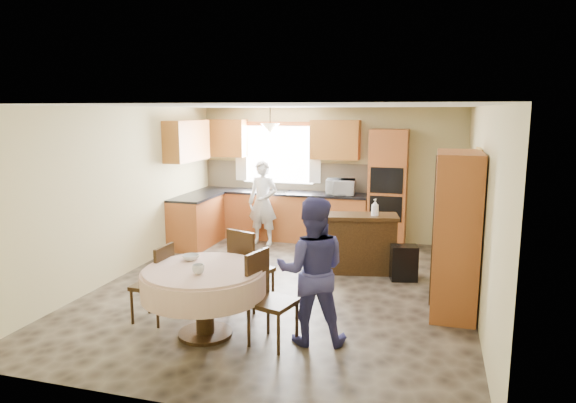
{
  "coord_description": "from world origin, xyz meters",
  "views": [
    {
      "loc": [
        1.94,
        -6.53,
        2.45
      ],
      "look_at": [
        -0.03,
        0.3,
        1.18
      ],
      "focal_mm": 32.0,
      "sensor_mm": 36.0,
      "label": 1
    }
  ],
  "objects_px": {
    "sideboard": "(358,245)",
    "chair_right": "(266,293)",
    "cupboard": "(456,233)",
    "person_dining": "(312,271)",
    "dining_table": "(204,283)",
    "chair_left": "(157,280)",
    "person_sink": "(263,203)",
    "chair_back": "(247,265)",
    "oven_tower": "(388,189)"
  },
  "relations": [
    {
      "from": "person_sink",
      "to": "person_dining",
      "type": "distance_m",
      "value": 4.14
    },
    {
      "from": "cupboard",
      "to": "chair_right",
      "type": "height_order",
      "value": "cupboard"
    },
    {
      "from": "sideboard",
      "to": "chair_right",
      "type": "bearing_deg",
      "value": -113.11
    },
    {
      "from": "sideboard",
      "to": "chair_left",
      "type": "xyz_separation_m",
      "value": [
        -1.96,
        -2.52,
        0.09
      ]
    },
    {
      "from": "cupboard",
      "to": "person_dining",
      "type": "bearing_deg",
      "value": -138.48
    },
    {
      "from": "chair_left",
      "to": "person_dining",
      "type": "relative_size",
      "value": 0.59
    },
    {
      "from": "chair_right",
      "to": "sideboard",
      "type": "bearing_deg",
      "value": 3.3
    },
    {
      "from": "person_dining",
      "to": "chair_back",
      "type": "bearing_deg",
      "value": -47.24
    },
    {
      "from": "dining_table",
      "to": "chair_left",
      "type": "relative_size",
      "value": 1.46
    },
    {
      "from": "sideboard",
      "to": "chair_back",
      "type": "height_order",
      "value": "chair_back"
    },
    {
      "from": "person_sink",
      "to": "oven_tower",
      "type": "bearing_deg",
      "value": 17.24
    },
    {
      "from": "dining_table",
      "to": "chair_right",
      "type": "height_order",
      "value": "chair_right"
    },
    {
      "from": "chair_left",
      "to": "chair_right",
      "type": "xyz_separation_m",
      "value": [
        1.39,
        -0.18,
        0.04
      ]
    },
    {
      "from": "person_sink",
      "to": "sideboard",
      "type": "bearing_deg",
      "value": -26.07
    },
    {
      "from": "sideboard",
      "to": "chair_right",
      "type": "relative_size",
      "value": 1.19
    },
    {
      "from": "cupboard",
      "to": "chair_left",
      "type": "xyz_separation_m",
      "value": [
        -3.32,
        -1.28,
        -0.47
      ]
    },
    {
      "from": "sideboard",
      "to": "cupboard",
      "type": "distance_m",
      "value": 1.92
    },
    {
      "from": "sideboard",
      "to": "dining_table",
      "type": "distance_m",
      "value": 3.01
    },
    {
      "from": "cupboard",
      "to": "person_sink",
      "type": "xyz_separation_m",
      "value": [
        -3.28,
        2.42,
        -0.21
      ]
    },
    {
      "from": "oven_tower",
      "to": "chair_back",
      "type": "distance_m",
      "value": 3.79
    },
    {
      "from": "cupboard",
      "to": "person_sink",
      "type": "distance_m",
      "value": 4.08
    },
    {
      "from": "person_sink",
      "to": "chair_right",
      "type": "bearing_deg",
      "value": -65.29
    },
    {
      "from": "chair_left",
      "to": "dining_table",
      "type": "bearing_deg",
      "value": 76.04
    },
    {
      "from": "sideboard",
      "to": "person_sink",
      "type": "distance_m",
      "value": 2.29
    },
    {
      "from": "oven_tower",
      "to": "dining_table",
      "type": "relative_size",
      "value": 1.57
    },
    {
      "from": "dining_table",
      "to": "chair_back",
      "type": "relative_size",
      "value": 1.33
    },
    {
      "from": "dining_table",
      "to": "oven_tower",
      "type": "bearing_deg",
      "value": 70.4
    },
    {
      "from": "dining_table",
      "to": "person_dining",
      "type": "distance_m",
      "value": 1.19
    },
    {
      "from": "person_dining",
      "to": "person_sink",
      "type": "bearing_deg",
      "value": -76.3
    },
    {
      "from": "chair_back",
      "to": "sideboard",
      "type": "bearing_deg",
      "value": -100.37
    },
    {
      "from": "cupboard",
      "to": "chair_back",
      "type": "distance_m",
      "value": 2.56
    },
    {
      "from": "dining_table",
      "to": "person_sink",
      "type": "distance_m",
      "value": 3.96
    },
    {
      "from": "chair_right",
      "to": "person_dining",
      "type": "xyz_separation_m",
      "value": [
        0.45,
        0.16,
        0.24
      ]
    },
    {
      "from": "chair_left",
      "to": "chair_back",
      "type": "relative_size",
      "value": 0.91
    },
    {
      "from": "chair_back",
      "to": "person_sink",
      "type": "bearing_deg",
      "value": -54.36
    },
    {
      "from": "person_dining",
      "to": "sideboard",
      "type": "bearing_deg",
      "value": -104.9
    },
    {
      "from": "dining_table",
      "to": "person_sink",
      "type": "xyz_separation_m",
      "value": [
        -0.65,
        3.9,
        0.18
      ]
    },
    {
      "from": "oven_tower",
      "to": "sideboard",
      "type": "bearing_deg",
      "value": -99.71
    },
    {
      "from": "sideboard",
      "to": "person_dining",
      "type": "bearing_deg",
      "value": -103.84
    },
    {
      "from": "chair_left",
      "to": "person_sink",
      "type": "relative_size",
      "value": 0.59
    },
    {
      "from": "oven_tower",
      "to": "chair_left",
      "type": "distance_m",
      "value": 4.76
    },
    {
      "from": "sideboard",
      "to": "person_dining",
      "type": "distance_m",
      "value": 2.57
    },
    {
      "from": "sideboard",
      "to": "chair_left",
      "type": "bearing_deg",
      "value": -139.14
    },
    {
      "from": "chair_back",
      "to": "dining_table",
      "type": "bearing_deg",
      "value": 99.26
    },
    {
      "from": "person_sink",
      "to": "person_dining",
      "type": "bearing_deg",
      "value": -58.64
    },
    {
      "from": "chair_back",
      "to": "person_dining",
      "type": "xyz_separation_m",
      "value": [
        0.98,
        -0.69,
        0.22
      ]
    },
    {
      "from": "sideboard",
      "to": "dining_table",
      "type": "bearing_deg",
      "value": -126.25
    },
    {
      "from": "cupboard",
      "to": "chair_back",
      "type": "bearing_deg",
      "value": -166.0
    },
    {
      "from": "sideboard",
      "to": "chair_back",
      "type": "xyz_separation_m",
      "value": [
        -1.1,
        -1.85,
        0.14
      ]
    },
    {
      "from": "cupboard",
      "to": "person_dining",
      "type": "distance_m",
      "value": 1.97
    }
  ]
}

